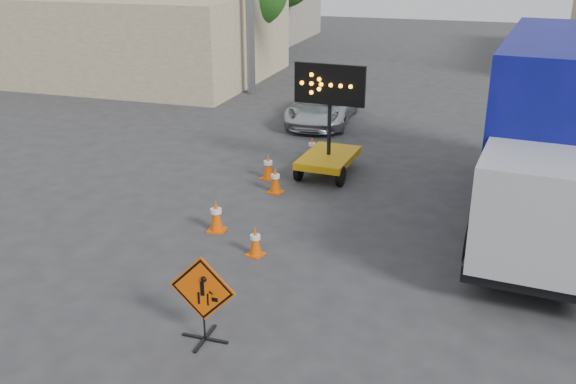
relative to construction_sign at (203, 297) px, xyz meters
The scene contains 12 objects.
ground 0.95m from the construction_sign, 11.61° to the left, with size 100.00×100.00×0.00m, color #2D2D30.
storefront_left_near 24.27m from the construction_sign, 124.01° to the left, with size 14.00×10.00×4.00m, color #C7B590.
storefront_left_far 37.09m from the construction_sign, 113.12° to the left, with size 12.00×10.00×4.40m, color gray.
construction_sign is the anchor object (origin of this frame).
arrow_board 8.74m from the construction_sign, 90.63° to the left, with size 2.04×2.34×3.22m.
pickup_truck 14.40m from the construction_sign, 96.96° to the left, with size 2.14×4.64×1.29m, color #B8BBC0.
box_truck 9.15m from the construction_sign, 50.49° to the left, with size 3.56×9.38×4.35m.
cone_a 3.29m from the construction_sign, 95.18° to the left, with size 0.43×0.43×0.68m.
cone_b 4.45m from the construction_sign, 111.18° to the left, with size 0.44×0.44×0.80m.
cone_c 7.00m from the construction_sign, 99.00° to the left, with size 0.45×0.45×0.73m.
cone_d 8.04m from the construction_sign, 101.79° to the left, with size 0.48×0.48×0.76m.
cone_e 10.21m from the construction_sign, 95.57° to the left, with size 0.35×0.35×0.66m.
Camera 1 is at (3.75, -8.49, 6.34)m, focal length 40.00 mm.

